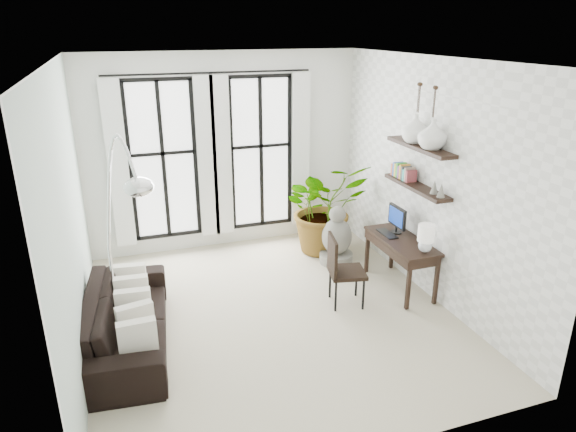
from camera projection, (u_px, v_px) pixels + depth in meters
name	position (u px, v px, depth m)	size (l,w,h in m)	color
floor	(272.00, 314.00, 6.72)	(5.00, 5.00, 0.00)	#BBB394
ceiling	(268.00, 60.00, 5.61)	(5.00, 5.00, 0.00)	white
wall_left	(69.00, 220.00, 5.48)	(5.00, 5.00, 0.00)	#AEC2B5
wall_right	(431.00, 181.00, 6.85)	(5.00, 5.00, 0.00)	white
wall_back	(225.00, 153.00, 8.38)	(4.50, 4.50, 0.00)	white
windows	(214.00, 157.00, 8.27)	(3.26, 0.13, 2.65)	white
wall_shelves	(416.00, 170.00, 6.90)	(0.25, 1.30, 0.60)	black
sofa	(126.00, 319.00, 5.98)	(2.29, 0.90, 0.67)	black
throw_pillows	(134.00, 305.00, 5.95)	(0.40, 1.52, 0.40)	silver
plant	(324.00, 207.00, 8.40)	(1.37, 1.19, 1.53)	#2D7228
desk	(403.00, 244.00, 7.13)	(0.53, 1.26, 1.14)	black
desk_chair	(341.00, 266.00, 6.79)	(0.55, 0.55, 0.98)	black
arc_lamp	(121.00, 191.00, 5.70)	(0.75, 0.72, 2.47)	silver
buddha	(337.00, 239.00, 8.06)	(0.52, 0.52, 0.94)	gray
vase_a	(433.00, 134.00, 6.46)	(0.37, 0.37, 0.38)	white
vase_b	(415.00, 129.00, 6.81)	(0.37, 0.37, 0.38)	white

